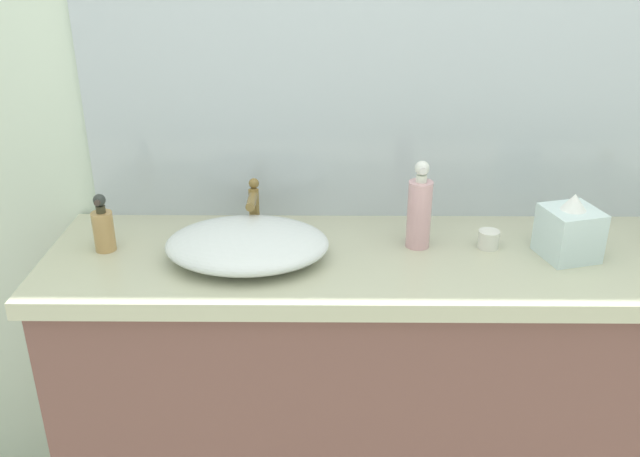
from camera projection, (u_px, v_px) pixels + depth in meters
The scene contains 9 objects.
bathroom_wall_rear at pixel (395, 79), 1.83m from camera, with size 6.00×0.06×2.60m, color silver.
vanity_counter at pixel (384, 400), 1.92m from camera, with size 1.75×0.50×0.92m.
wall_mirror_panel at pixel (391, 47), 1.76m from camera, with size 1.63×0.01×0.94m, color #B2BCC6.
sink_basin at pixel (247, 244), 1.69m from camera, with size 0.40×0.31×0.08m, color silver.
faucet at pixel (253, 203), 1.83m from camera, with size 0.03×0.12×0.14m.
soap_dispenser at pixel (103, 228), 1.73m from camera, with size 0.05×0.05×0.15m.
lotion_bottle at pixel (419, 211), 1.73m from camera, with size 0.06×0.06×0.23m.
tissue_box at pixel (570, 230), 1.69m from camera, with size 0.15×0.15×0.17m.
candle_jar at pixel (489, 239), 1.75m from camera, with size 0.05×0.05×0.05m, color silver.
Camera 1 is at (-0.19, -1.11, 1.70)m, focal length 38.46 mm.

